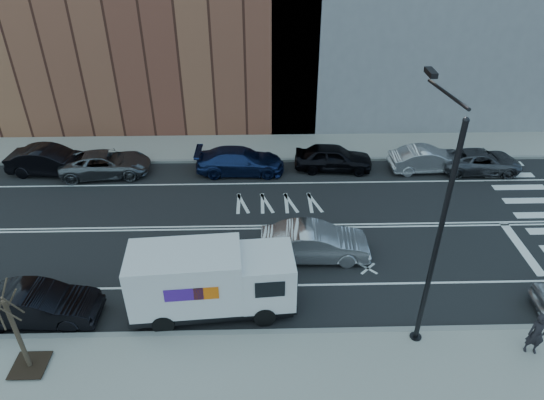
{
  "coord_description": "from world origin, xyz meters",
  "views": [
    {
      "loc": [
        1.27,
        -19.82,
        14.39
      ],
      "look_at": [
        1.77,
        0.34,
        1.4
      ],
      "focal_mm": 32.0,
      "sensor_mm": 36.0,
      "label": 1
    }
  ],
  "objects_px": {
    "fedex_van": "(211,280)",
    "pedestrian": "(537,334)",
    "far_parked_b": "(51,161)",
    "driving_sedan": "(315,243)"
  },
  "relations": [
    {
      "from": "fedex_van",
      "to": "pedestrian",
      "type": "height_order",
      "value": "fedex_van"
    },
    {
      "from": "far_parked_b",
      "to": "pedestrian",
      "type": "height_order",
      "value": "pedestrian"
    },
    {
      "from": "fedex_van",
      "to": "far_parked_b",
      "type": "height_order",
      "value": "fedex_van"
    },
    {
      "from": "fedex_van",
      "to": "driving_sedan",
      "type": "height_order",
      "value": "fedex_van"
    },
    {
      "from": "driving_sedan",
      "to": "far_parked_b",
      "type": "bearing_deg",
      "value": 62.16
    },
    {
      "from": "driving_sedan",
      "to": "pedestrian",
      "type": "distance_m",
      "value": 9.34
    },
    {
      "from": "far_parked_b",
      "to": "fedex_van",
      "type": "bearing_deg",
      "value": -132.29
    },
    {
      "from": "pedestrian",
      "to": "fedex_van",
      "type": "bearing_deg",
      "value": 179.43
    },
    {
      "from": "fedex_van",
      "to": "pedestrian",
      "type": "distance_m",
      "value": 12.07
    },
    {
      "from": "fedex_van",
      "to": "driving_sedan",
      "type": "distance_m",
      "value": 5.52
    }
  ]
}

